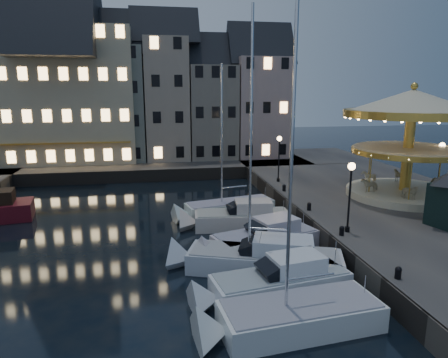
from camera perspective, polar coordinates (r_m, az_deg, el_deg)
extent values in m
plane|color=black|center=(22.33, 1.04, -12.64)|extent=(160.00, 160.00, 0.00)
cube|color=#474442|center=(32.63, 23.84, -4.27)|extent=(16.00, 56.00, 1.30)
cube|color=#474442|center=(48.81, -14.62, 1.74)|extent=(44.00, 12.00, 1.30)
cube|color=#47423A|center=(29.03, 10.51, -5.40)|extent=(0.15, 44.00, 1.30)
cube|color=#47423A|center=(42.80, -12.57, 0.35)|extent=(48.00, 0.15, 1.30)
cylinder|color=black|center=(24.92, 17.20, -6.87)|extent=(0.28, 0.28, 0.30)
cylinder|color=black|center=(24.41, 17.46, -2.99)|extent=(0.12, 0.12, 3.80)
sphere|color=#FFD18C|center=(23.96, 17.78, 1.74)|extent=(0.44, 0.44, 0.44)
cylinder|color=black|center=(36.95, 7.75, -0.11)|extent=(0.28, 0.28, 0.30)
cylinder|color=black|center=(36.61, 7.83, 2.56)|extent=(0.12, 0.12, 3.80)
sphere|color=#FFD18C|center=(36.31, 7.93, 5.74)|extent=(0.44, 0.44, 0.44)
cylinder|color=black|center=(36.60, 28.11, -1.64)|extent=(0.28, 0.28, 0.30)
cylinder|color=black|center=(36.25, 28.39, 1.04)|extent=(0.12, 0.12, 3.80)
sphere|color=#FFD18C|center=(35.95, 28.74, 4.24)|extent=(0.44, 0.44, 0.44)
cylinder|color=black|center=(19.84, 23.60, -12.36)|extent=(0.28, 0.28, 0.40)
sphere|color=black|center=(19.75, 23.66, -11.78)|extent=(0.30, 0.30, 0.30)
cylinder|color=black|center=(24.23, 16.46, -7.26)|extent=(0.28, 0.28, 0.40)
sphere|color=black|center=(24.15, 16.50, -6.77)|extent=(0.30, 0.30, 0.30)
cylinder|color=black|center=(28.55, 12.05, -3.99)|extent=(0.28, 0.28, 0.40)
sphere|color=black|center=(28.49, 12.07, -3.56)|extent=(0.30, 0.30, 0.30)
cylinder|color=black|center=(33.52, 8.58, -1.37)|extent=(0.28, 0.28, 0.40)
sphere|color=black|center=(33.47, 8.59, -1.00)|extent=(0.30, 0.30, 0.30)
cube|color=gray|center=(52.28, -27.62, 8.22)|extent=(5.00, 8.00, 11.00)
cube|color=slate|center=(50.89, -21.76, 9.24)|extent=(5.60, 8.00, 12.00)
cube|color=slate|center=(50.02, -14.91, 10.24)|extent=(6.20, 8.00, 13.00)
cube|color=tan|center=(49.86, -8.22, 11.09)|extent=(5.00, 8.00, 14.00)
cube|color=gray|center=(50.39, -1.88, 9.52)|extent=(5.60, 8.00, 11.00)
cube|color=#B49690|center=(51.56, 4.89, 10.11)|extent=(6.20, 8.00, 12.00)
cube|color=#C7B995|center=(50.84, -21.84, 10.93)|extent=(16.00, 9.00, 15.00)
cube|color=white|center=(17.44, 10.83, -18.99)|extent=(6.76, 3.15, 1.30)
cube|color=gray|center=(17.10, 10.93, -17.07)|extent=(6.41, 2.92, 0.10)
cylinder|color=silver|center=(14.85, 9.58, 1.93)|extent=(0.14, 0.14, 11.44)
cube|color=silver|center=(19.65, 8.07, -15.03)|extent=(6.78, 3.18, 1.30)
cube|color=#89959C|center=(19.35, 8.14, -13.27)|extent=(6.43, 2.96, 0.10)
cube|color=silver|center=(19.51, 10.26, -11.73)|extent=(2.70, 2.00, 0.80)
cube|color=black|center=(18.99, 6.73, -12.64)|extent=(1.35, 1.68, 0.91)
cube|color=silver|center=(21.89, 5.75, -11.94)|extent=(8.45, 4.98, 1.30)
cube|color=gray|center=(21.62, 5.79, -10.33)|extent=(8.00, 4.66, 0.10)
cube|color=silver|center=(21.42, 8.45, -9.38)|extent=(3.51, 2.73, 0.80)
cube|color=black|center=(21.54, 4.07, -9.43)|extent=(1.82, 2.03, 1.01)
cylinder|color=silver|center=(20.20, 3.83, 4.16)|extent=(0.14, 0.14, 10.93)
cube|color=silver|center=(24.62, 5.91, -9.08)|extent=(6.78, 4.22, 1.30)
cube|color=gray|center=(24.38, 5.95, -7.62)|extent=(6.42, 3.94, 0.10)
cube|color=silver|center=(24.64, 7.46, -6.37)|extent=(2.85, 2.46, 0.80)
cube|color=black|center=(24.01, 4.94, -7.08)|extent=(1.56, 1.95, 0.90)
cube|color=beige|center=(28.34, 2.57, -6.07)|extent=(6.78, 2.81, 1.30)
cube|color=#96978F|center=(28.13, 2.59, -4.77)|extent=(6.43, 2.60, 0.10)
cube|color=beige|center=(28.11, 4.20, -3.89)|extent=(2.65, 1.88, 0.80)
cube|color=black|center=(27.98, 1.52, -4.16)|extent=(1.27, 1.64, 0.92)
cube|color=silver|center=(30.99, 0.85, -4.40)|extent=(7.09, 3.45, 1.30)
cube|color=gray|center=(30.80, 0.85, -3.21)|extent=(6.72, 3.22, 0.10)
cylinder|color=silver|center=(29.62, -0.33, 5.18)|extent=(0.14, 0.14, 9.17)
cylinder|color=beige|center=(34.51, 24.27, -1.84)|extent=(8.71, 8.71, 0.54)
cylinder|color=gold|center=(33.85, 24.83, 4.15)|extent=(0.76, 0.76, 6.75)
cylinder|color=beige|center=(33.87, 24.81, 3.97)|extent=(8.05, 8.05, 0.20)
cylinder|color=gold|center=(33.89, 24.78, 3.64)|extent=(8.36, 8.36, 0.38)
cone|color=beige|center=(33.59, 25.38, 10.03)|extent=(10.01, 10.01, 1.74)
cylinder|color=gold|center=(33.62, 25.23, 8.46)|extent=(10.01, 10.01, 0.54)
sphere|color=gold|center=(33.58, 25.56, 11.88)|extent=(0.54, 0.54, 0.54)
imported|color=beige|center=(36.73, 27.37, -0.01)|extent=(1.82, 1.31, 1.09)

